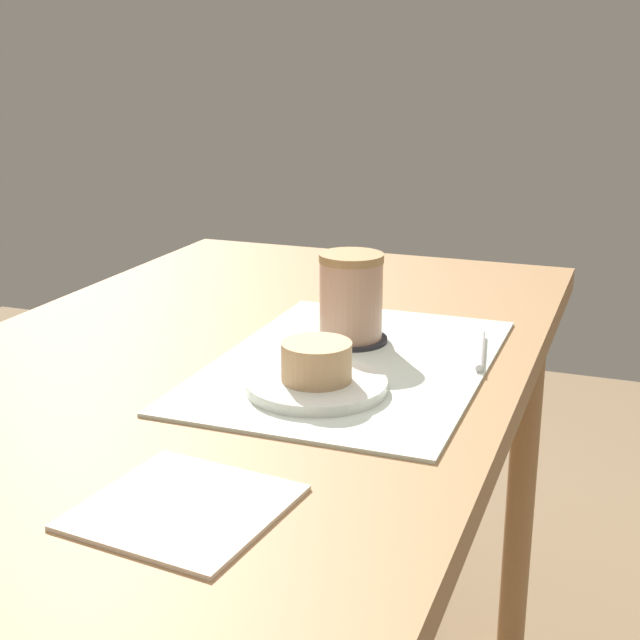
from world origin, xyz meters
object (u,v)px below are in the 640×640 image
Objects in this scene: dining_table at (215,434)px; pastry at (317,361)px; coffee_mug at (352,295)px; pastry_plate at (317,385)px.

pastry is (-0.04, -0.14, 0.12)m from dining_table.
coffee_mug is (0.14, -0.12, 0.15)m from dining_table.
pastry is at bearing -105.13° from dining_table.
dining_table is at bearing 74.87° from pastry.
dining_table is 17.21× the size of pastry.
dining_table is 0.23m from coffee_mug.
pastry_plate is 1.34× the size of coffee_mug.
pastry is 0.18m from coffee_mug.
dining_table is at bearing 137.77° from coffee_mug.
pastry is 0.67× the size of coffee_mug.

